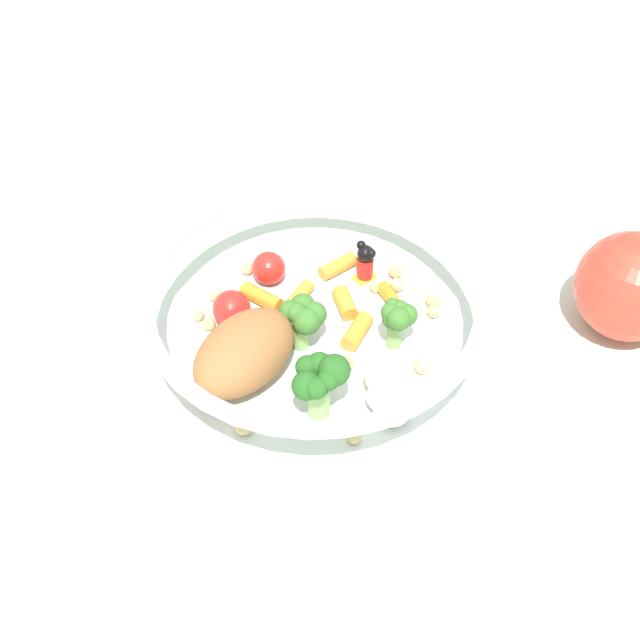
{
  "coord_description": "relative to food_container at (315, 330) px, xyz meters",
  "views": [
    {
      "loc": [
        0.25,
        -0.33,
        0.5
      ],
      "look_at": [
        0.0,
        0.01,
        0.04
      ],
      "focal_mm": 52.13,
      "sensor_mm": 36.0,
      "label": 1
    }
  ],
  "objects": [
    {
      "name": "food_container",
      "position": [
        0.0,
        0.0,
        0.0
      ],
      "size": [
        0.23,
        0.23,
        0.06
      ],
      "color": "white",
      "rests_on": "ground_plane"
    },
    {
      "name": "folded_napkin",
      "position": [
        -0.05,
        -0.24,
        -0.03
      ],
      "size": [
        0.13,
        0.13,
        0.01
      ],
      "primitive_type": "cube",
      "rotation": [
        0.0,
        0.0,
        0.01
      ],
      "color": "silver",
      "rests_on": "ground_plane"
    },
    {
      "name": "ground_plane",
      "position": [
        -0.0,
        -0.0,
        -0.03
      ],
      "size": [
        2.4,
        2.4,
        0.0
      ],
      "primitive_type": "plane",
      "color": "silver"
    },
    {
      "name": "loose_apple",
      "position": [
        0.16,
        0.16,
        0.01
      ],
      "size": [
        0.08,
        0.08,
        0.09
      ],
      "color": "#BC3828",
      "rests_on": "ground_plane"
    }
  ]
}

